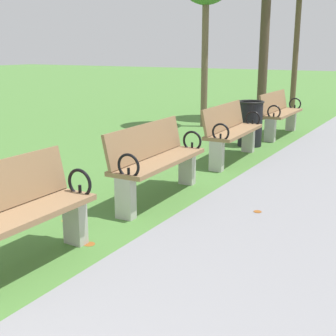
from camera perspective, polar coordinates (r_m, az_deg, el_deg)
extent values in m
cube|color=#93704C|center=(3.80, -19.09, -6.10)|extent=(0.45, 1.60, 0.05)
cube|color=#B7B5AD|center=(4.36, -11.43, -6.39)|extent=(0.20, 0.12, 0.45)
torus|color=black|center=(4.22, -10.89, -1.84)|extent=(0.27, 0.03, 0.27)
cylinder|color=black|center=(4.24, -10.84, -2.87)|extent=(0.03, 0.03, 0.12)
cube|color=#93704C|center=(5.45, -1.03, 0.88)|extent=(0.49, 1.61, 0.05)
cube|color=#93704C|center=(5.49, -2.77, 3.39)|extent=(0.17, 1.60, 0.40)
cube|color=#B7B5AD|center=(4.91, -5.28, -3.75)|extent=(0.20, 0.13, 0.45)
cube|color=#B7B5AD|center=(6.15, 2.38, 0.05)|extent=(0.20, 0.13, 0.45)
torus|color=black|center=(4.76, -4.92, 0.25)|extent=(0.27, 0.04, 0.27)
cylinder|color=black|center=(4.78, -4.90, -0.68)|extent=(0.03, 0.03, 0.12)
torus|color=black|center=(6.06, 3.01, 3.37)|extent=(0.27, 0.04, 0.27)
cylinder|color=black|center=(6.07, 3.00, 2.63)|extent=(0.03, 0.03, 0.12)
cube|color=#93704C|center=(7.47, 8.22, 4.47)|extent=(0.51, 1.62, 0.05)
cube|color=#93704C|center=(7.50, 6.90, 6.29)|extent=(0.19, 1.60, 0.40)
cube|color=#B7B5AD|center=(6.84, 6.04, 1.47)|extent=(0.21, 0.13, 0.45)
cube|color=#B7B5AD|center=(8.20, 9.91, 3.53)|extent=(0.21, 0.13, 0.45)
torus|color=black|center=(6.72, 6.54, 4.41)|extent=(0.27, 0.04, 0.27)
cylinder|color=black|center=(6.74, 6.52, 3.74)|extent=(0.03, 0.03, 0.12)
torus|color=black|center=(8.14, 10.46, 6.03)|extent=(0.27, 0.04, 0.27)
cylinder|color=black|center=(8.16, 10.44, 5.47)|extent=(0.03, 0.03, 0.12)
cube|color=#93704C|center=(9.86, 13.93, 6.62)|extent=(0.45, 1.60, 0.05)
cube|color=#93704C|center=(9.89, 12.95, 8.01)|extent=(0.14, 1.60, 0.40)
cube|color=#B7B5AD|center=(9.20, 12.54, 4.58)|extent=(0.20, 0.12, 0.45)
cube|color=#B7B5AD|center=(10.60, 14.98, 5.72)|extent=(0.20, 0.12, 0.45)
torus|color=black|center=(9.11, 12.98, 6.78)|extent=(0.27, 0.03, 0.27)
cylinder|color=black|center=(9.12, 12.96, 6.28)|extent=(0.03, 0.03, 0.12)
torus|color=black|center=(10.56, 15.46, 7.65)|extent=(0.27, 0.03, 0.27)
cylinder|color=black|center=(10.57, 15.43, 7.22)|extent=(0.03, 0.03, 0.12)
cylinder|color=brown|center=(10.75, 4.56, 13.01)|extent=(0.15, 0.15, 2.97)
cylinder|color=#4C3D2D|center=(12.07, 11.83, 14.93)|extent=(0.23, 0.23, 3.81)
cylinder|color=brown|center=(14.33, 15.57, 14.10)|extent=(0.16, 0.16, 3.56)
cylinder|color=black|center=(8.71, 10.15, 5.32)|extent=(0.44, 0.44, 0.80)
torus|color=black|center=(8.66, 10.27, 8.06)|extent=(0.48, 0.48, 0.04)
cylinder|color=#93511E|center=(5.19, 11.04, -5.32)|extent=(0.12, 0.12, 0.00)
cylinder|color=brown|center=(6.85, 2.59, -0.35)|extent=(0.11, 0.11, 0.00)
cylinder|color=#93511E|center=(4.40, -9.72, -9.25)|extent=(0.12, 0.12, 0.00)
cylinder|color=gold|center=(5.01, -12.69, -6.37)|extent=(0.07, 0.07, 0.00)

